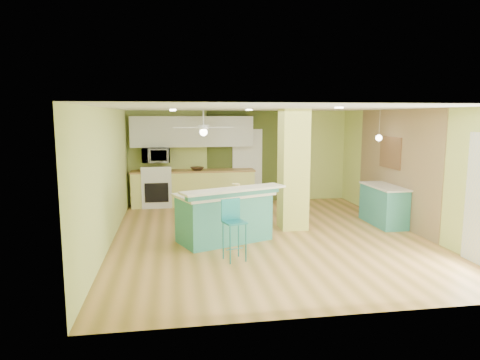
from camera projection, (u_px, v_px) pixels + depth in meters
name	position (u px, v px, depth m)	size (l,w,h in m)	color
floor	(268.00, 236.00, 8.50)	(6.00, 7.00, 0.01)	olive
ceiling	(269.00, 108.00, 8.13)	(6.00, 7.00, 0.01)	white
wall_back	(240.00, 157.00, 11.73)	(6.00, 0.01, 2.50)	#C8D974
wall_front	(336.00, 213.00, 4.89)	(6.00, 0.01, 2.50)	#C8D974
wall_left	(108.00, 177.00, 7.84)	(0.01, 7.00, 2.50)	#C8D974
wall_right	(411.00, 170.00, 8.78)	(0.01, 7.00, 2.50)	#C8D974
wood_panel	(395.00, 167.00, 9.36)	(0.02, 3.40, 2.50)	#84694B
olive_accent	(247.00, 157.00, 11.75)	(2.20, 0.02, 2.50)	#465321
interior_door	(247.00, 166.00, 11.76)	(0.82, 0.05, 2.00)	white
column	(293.00, 170.00, 8.90)	(0.55, 0.55, 2.50)	#CED261
kitchen_run	(193.00, 188.00, 11.35)	(3.25, 0.63, 0.94)	#E4E578
stove	(157.00, 189.00, 11.19)	(0.76, 0.66, 1.08)	white
upper_cabinets	(192.00, 132.00, 11.25)	(3.20, 0.34, 0.80)	silver
microwave	(156.00, 155.00, 11.07)	(0.70, 0.48, 0.39)	silver
ceiling_fan	(203.00, 128.00, 9.97)	(1.41, 1.41, 0.61)	silver
pendant_lamp	(379.00, 138.00, 9.36)	(0.14, 0.14, 0.69)	silver
wall_decor	(390.00, 153.00, 9.51)	(0.03, 0.90, 0.70)	brown
peninsula	(224.00, 216.00, 8.07)	(2.14, 1.68, 1.07)	teal
bar_stool	(233.00, 220.00, 7.00)	(0.41, 0.41, 1.01)	teal
side_counter	(383.00, 205.00, 9.33)	(0.57, 1.33, 0.86)	teal
fruit_bowl	(197.00, 169.00, 11.23)	(0.34, 0.34, 0.08)	#3B2818
canister	(236.00, 188.00, 8.04)	(0.15, 0.15, 0.17)	gold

